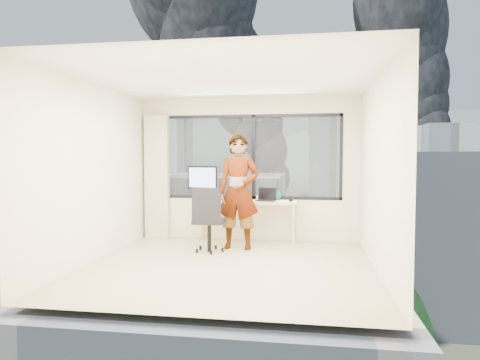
% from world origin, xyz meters
% --- Properties ---
extents(floor, '(4.00, 4.00, 0.01)m').
position_xyz_m(floor, '(0.00, 0.00, 0.00)').
color(floor, tan).
rests_on(floor, ground).
extents(ceiling, '(4.00, 4.00, 0.01)m').
position_xyz_m(ceiling, '(0.00, 0.00, 2.60)').
color(ceiling, white).
rests_on(ceiling, ground).
extents(wall_front, '(4.00, 0.01, 2.60)m').
position_xyz_m(wall_front, '(0.00, -2.00, 1.30)').
color(wall_front, beige).
rests_on(wall_front, ground).
extents(wall_left, '(0.01, 4.00, 2.60)m').
position_xyz_m(wall_left, '(-2.00, 0.00, 1.30)').
color(wall_left, beige).
rests_on(wall_left, ground).
extents(wall_right, '(0.01, 4.00, 2.60)m').
position_xyz_m(wall_right, '(2.00, 0.00, 1.30)').
color(wall_right, beige).
rests_on(wall_right, ground).
extents(window_wall, '(3.30, 0.16, 1.55)m').
position_xyz_m(window_wall, '(0.05, 2.00, 1.52)').
color(window_wall, black).
rests_on(window_wall, ground).
extents(curtain, '(0.45, 0.14, 2.30)m').
position_xyz_m(curtain, '(-1.72, 1.88, 1.15)').
color(curtain, beige).
rests_on(curtain, floor).
extents(desk, '(1.80, 0.60, 0.75)m').
position_xyz_m(desk, '(0.00, 1.66, 0.38)').
color(desk, tan).
rests_on(desk, floor).
extents(chair, '(0.56, 0.56, 1.06)m').
position_xyz_m(chair, '(-0.47, 0.82, 0.53)').
color(chair, black).
rests_on(chair, floor).
extents(person, '(0.71, 0.48, 1.90)m').
position_xyz_m(person, '(-0.04, 1.13, 0.95)').
color(person, '#2D2D33').
rests_on(person, floor).
extents(monitor, '(0.63, 0.32, 0.62)m').
position_xyz_m(monitor, '(-0.80, 1.73, 1.06)').
color(monitor, black).
rests_on(monitor, desk).
extents(game_console, '(0.33, 0.29, 0.07)m').
position_xyz_m(game_console, '(0.31, 1.89, 0.79)').
color(game_console, white).
rests_on(game_console, desk).
extents(laptop, '(0.38, 0.40, 0.21)m').
position_xyz_m(laptop, '(0.36, 1.62, 0.86)').
color(laptop, black).
rests_on(laptop, desk).
extents(cellphone, '(0.12, 0.08, 0.01)m').
position_xyz_m(cellphone, '(-0.29, 1.51, 0.76)').
color(cellphone, black).
rests_on(cellphone, desk).
extents(pen_cup, '(0.09, 0.09, 0.09)m').
position_xyz_m(pen_cup, '(0.80, 1.65, 0.80)').
color(pen_cup, black).
rests_on(pen_cup, desk).
extents(handbag, '(0.26, 0.14, 0.19)m').
position_xyz_m(handbag, '(0.50, 1.86, 0.85)').
color(handbag, '#0E544D').
rests_on(handbag, desk).
extents(exterior_ground, '(400.00, 400.00, 0.04)m').
position_xyz_m(exterior_ground, '(0.00, 120.00, -14.00)').
color(exterior_ground, '#515B3D').
rests_on(exterior_ground, ground).
extents(near_bldg_a, '(16.00, 12.00, 14.00)m').
position_xyz_m(near_bldg_a, '(-9.00, 30.00, -7.00)').
color(near_bldg_a, beige).
rests_on(near_bldg_a, exterior_ground).
extents(near_bldg_b, '(14.00, 13.00, 16.00)m').
position_xyz_m(near_bldg_b, '(12.00, 38.00, -6.00)').
color(near_bldg_b, silver).
rests_on(near_bldg_b, exterior_ground).
extents(far_tower_a, '(14.00, 14.00, 28.00)m').
position_xyz_m(far_tower_a, '(-35.00, 95.00, 0.00)').
color(far_tower_a, silver).
rests_on(far_tower_a, exterior_ground).
extents(far_tower_b, '(13.00, 13.00, 30.00)m').
position_xyz_m(far_tower_b, '(8.00, 120.00, 1.00)').
color(far_tower_b, silver).
rests_on(far_tower_b, exterior_ground).
extents(far_tower_c, '(15.00, 15.00, 26.00)m').
position_xyz_m(far_tower_c, '(45.00, 140.00, -1.00)').
color(far_tower_c, silver).
rests_on(far_tower_c, exterior_ground).
extents(far_tower_d, '(16.00, 14.00, 22.00)m').
position_xyz_m(far_tower_d, '(-60.00, 150.00, -3.00)').
color(far_tower_d, silver).
rests_on(far_tower_d, exterior_ground).
extents(hill_a, '(288.00, 216.00, 90.00)m').
position_xyz_m(hill_a, '(-120.00, 320.00, -14.00)').
color(hill_a, slate).
rests_on(hill_a, exterior_ground).
extents(hill_b, '(300.00, 220.00, 96.00)m').
position_xyz_m(hill_b, '(100.00, 320.00, -14.00)').
color(hill_b, slate).
rests_on(hill_b, exterior_ground).
extents(tree_a, '(7.00, 7.00, 8.00)m').
position_xyz_m(tree_a, '(-16.00, 22.00, -10.00)').
color(tree_a, '#224A18').
rests_on(tree_a, exterior_ground).
extents(tree_b, '(7.60, 7.60, 9.00)m').
position_xyz_m(tree_b, '(4.00, 18.00, -9.50)').
color(tree_b, '#224A18').
rests_on(tree_b, exterior_ground).
extents(smoke_plume_a, '(40.00, 24.00, 90.00)m').
position_xyz_m(smoke_plume_a, '(-10.00, 150.00, 39.00)').
color(smoke_plume_a, black).
rests_on(smoke_plume_a, exterior_ground).
extents(smoke_plume_b, '(30.00, 18.00, 70.00)m').
position_xyz_m(smoke_plume_b, '(55.00, 170.00, 27.00)').
color(smoke_plume_b, black).
rests_on(smoke_plume_b, exterior_ground).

